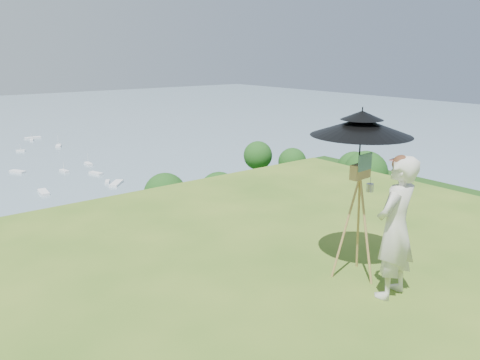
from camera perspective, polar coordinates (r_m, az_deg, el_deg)
painter at (r=5.91m, az=18.41°, el=-5.55°), size 0.70×0.51×1.77m
field_easel at (r=6.30m, az=14.10°, el=-4.33°), size 0.69×0.69×1.69m
sun_umbrella at (r=6.06m, az=14.45°, el=4.52°), size 1.29×1.29×0.87m
painter_cap at (r=5.68m, az=19.12°, el=2.35°), size 0.24×0.27×0.10m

